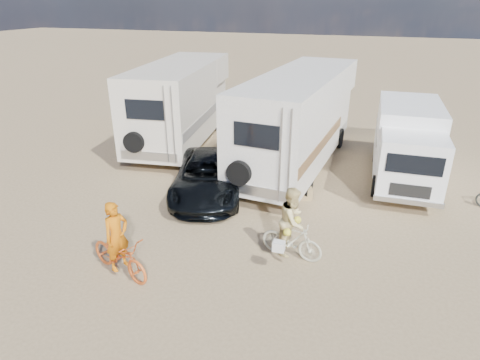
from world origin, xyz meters
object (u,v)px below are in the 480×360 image
(dark_suv, at_px, (208,176))
(bike_man, at_px, (120,256))
(rv_left, at_px, (181,105))
(rider_woman, at_px, (292,227))
(cooler, at_px, (231,192))
(rv_main, at_px, (299,121))
(box_truck, at_px, (407,146))
(bike_woman, at_px, (292,240))
(crate, at_px, (304,192))
(rider_man, at_px, (118,243))

(dark_suv, xyz_separation_m, bike_man, (-0.31, -4.85, -0.15))
(rv_left, xyz_separation_m, dark_suv, (3.23, -4.65, -1.13))
(rider_woman, xyz_separation_m, cooler, (-2.66, 2.75, -0.69))
(rv_main, xyz_separation_m, bike_man, (-2.65, -8.52, -1.30))
(box_truck, bearing_deg, cooler, -149.67)
(rv_left, distance_m, bike_woman, 10.14)
(box_truck, xyz_separation_m, dark_suv, (-6.36, -3.30, -0.69))
(box_truck, height_order, dark_suv, box_truck)
(rv_left, height_order, crate, rv_left)
(rider_woman, height_order, cooler, rider_woman)
(dark_suv, bearing_deg, rv_main, 40.96)
(dark_suv, height_order, bike_woman, dark_suv)
(rider_woman, relative_size, crate, 3.61)
(bike_man, xyz_separation_m, rider_man, (0.00, 0.00, 0.36))
(cooler, bearing_deg, rv_left, 124.08)
(rv_left, bearing_deg, bike_man, -80.40)
(dark_suv, xyz_separation_m, rider_man, (-0.31, -4.85, 0.21))
(rv_main, xyz_separation_m, rv_left, (-5.57, 0.98, -0.02))
(rv_left, relative_size, bike_man, 3.96)
(rider_woman, bearing_deg, box_truck, -14.93)
(bike_man, xyz_separation_m, rider_woman, (3.80, 2.02, 0.38))
(rv_main, relative_size, rider_woman, 5.07)
(dark_suv, distance_m, rider_woman, 4.50)
(rv_main, relative_size, bike_woman, 5.52)
(rv_left, bearing_deg, rider_man, -80.40)
(rider_man, xyz_separation_m, rider_woman, (3.80, 2.02, 0.02))
(rv_left, bearing_deg, crate, -39.01)
(rv_main, bearing_deg, rider_man, -102.05)
(bike_man, relative_size, cooler, 3.80)
(box_truck, height_order, rider_man, box_truck)
(bike_man, distance_m, rider_woman, 4.32)
(bike_woman, bearing_deg, dark_suv, 61.08)
(bike_woman, xyz_separation_m, cooler, (-2.66, 2.75, -0.29))
(rv_main, relative_size, box_truck, 1.61)
(box_truck, relative_size, dark_suv, 1.18)
(bike_woman, relative_size, rider_man, 0.94)
(dark_suv, relative_size, crate, 9.64)
(dark_suv, height_order, crate, dark_suv)
(box_truck, xyz_separation_m, crate, (-3.19, -2.58, -1.15))
(rider_man, height_order, rider_woman, rider_woman)
(rv_main, height_order, rider_woman, rv_main)
(bike_man, height_order, cooler, bike_man)
(rider_man, bearing_deg, box_truck, -19.80)
(rider_woman, bearing_deg, cooler, 54.13)
(crate, bearing_deg, bike_woman, -84.92)
(rv_left, bearing_deg, dark_suv, -62.73)
(rider_woman, bearing_deg, rider_man, 128.18)
(box_truck, relative_size, bike_woman, 3.43)
(rv_left, distance_m, bike_man, 10.03)
(rv_left, bearing_deg, cooler, -56.85)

